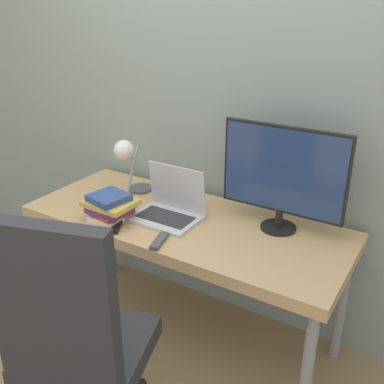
# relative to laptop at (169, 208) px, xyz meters

# --- Properties ---
(ground_plane) EXTENTS (12.00, 12.00, 0.00)m
(ground_plane) POSITION_rel_laptop_xyz_m (0.08, -0.31, -0.79)
(ground_plane) COLOR #937A56
(wall_back) EXTENTS (8.00, 0.05, 2.60)m
(wall_back) POSITION_rel_laptop_xyz_m (0.08, 0.43, 0.51)
(wall_back) COLOR gray
(wall_back) RESTS_ON ground_plane
(desk) EXTENTS (1.67, 0.68, 0.74)m
(desk) POSITION_rel_laptop_xyz_m (0.08, 0.02, -0.12)
(desk) COLOR tan
(desk) RESTS_ON ground_plane
(laptop) EXTENTS (0.33, 0.25, 0.26)m
(laptop) POSITION_rel_laptop_xyz_m (0.00, 0.00, 0.00)
(laptop) COLOR silver
(laptop) RESTS_ON desk
(monitor) EXTENTS (0.60, 0.17, 0.52)m
(monitor) POSITION_rel_laptop_xyz_m (0.52, 0.19, 0.23)
(monitor) COLOR black
(monitor) RESTS_ON desk
(desk_lamp) EXTENTS (0.14, 0.25, 0.34)m
(desk_lamp) POSITION_rel_laptop_xyz_m (-0.35, 0.11, 0.17)
(desk_lamp) COLOR #4C4C51
(desk_lamp) RESTS_ON desk
(office_chair) EXTENTS (0.63, 0.61, 1.15)m
(office_chair) POSITION_rel_laptop_xyz_m (0.12, -0.81, -0.17)
(office_chair) COLOR black
(office_chair) RESTS_ON ground_plane
(book_stack) EXTENTS (0.26, 0.22, 0.14)m
(book_stack) POSITION_rel_laptop_xyz_m (-0.24, -0.17, 0.02)
(book_stack) COLOR silver
(book_stack) RESTS_ON desk
(tv_remote) EXTENTS (0.08, 0.15, 0.02)m
(tv_remote) POSITION_rel_laptop_xyz_m (0.11, -0.24, -0.04)
(tv_remote) COLOR #4C4C51
(tv_remote) RESTS_ON desk
(media_remote) EXTENTS (0.11, 0.15, 0.02)m
(media_remote) POSITION_rel_laptop_xyz_m (-0.16, -0.23, -0.04)
(media_remote) COLOR black
(media_remote) RESTS_ON desk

